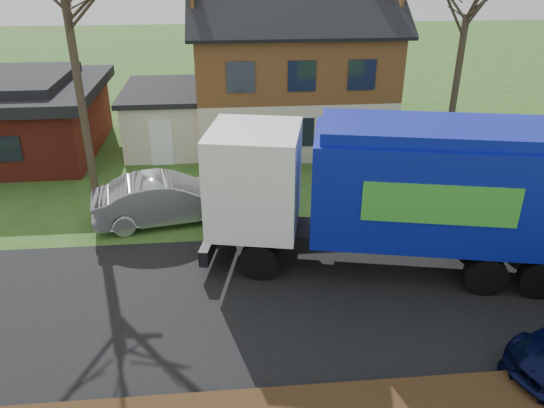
{
  "coord_description": "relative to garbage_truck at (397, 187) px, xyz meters",
  "views": [
    {
      "loc": [
        -1.38,
        -12.15,
        8.94
      ],
      "look_at": [
        -0.0,
        2.5,
        1.78
      ],
      "focal_mm": 35.0,
      "sensor_mm": 36.0,
      "label": 1
    }
  ],
  "objects": [
    {
      "name": "ground",
      "position": [
        -3.56,
        -1.5,
        -2.64
      ],
      "size": [
        120.0,
        120.0,
        0.0
      ],
      "primitive_type": "plane",
      "color": "#2A4E1A",
      "rests_on": "ground"
    },
    {
      "name": "road",
      "position": [
        -3.56,
        -1.5,
        -2.63
      ],
      "size": [
        80.0,
        7.0,
        0.02
      ],
      "primitive_type": "cube",
      "color": "black",
      "rests_on": "ground"
    },
    {
      "name": "main_house",
      "position": [
        -2.07,
        12.41,
        1.38
      ],
      "size": [
        12.95,
        8.95,
        9.26
      ],
      "color": "beige",
      "rests_on": "ground"
    },
    {
      "name": "garbage_truck",
      "position": [
        0.0,
        0.0,
        0.0
      ],
      "size": [
        11.06,
        5.05,
        4.59
      ],
      "rotation": [
        0.0,
        0.0,
        -0.21
      ],
      "color": "black",
      "rests_on": "ground"
    },
    {
      "name": "silver_sedan",
      "position": [
        -7.08,
        3.67,
        -1.79
      ],
      "size": [
        5.41,
        2.74,
        1.7
      ],
      "primitive_type": "imported",
      "rotation": [
        0.0,
        0.0,
        1.76
      ],
      "color": "#9B9DA2",
      "rests_on": "ground"
    }
  ]
}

